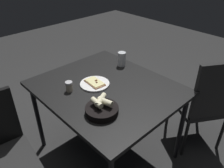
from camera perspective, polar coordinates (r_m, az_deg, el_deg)
ground at (r=2.32m, az=-1.13°, el=-16.54°), size 8.00×8.00×0.00m
dining_table at (r=1.86m, az=-1.36°, el=-2.27°), size 0.97×1.12×0.75m
pizza_plate at (r=1.85m, az=-4.41°, el=0.14°), size 0.24×0.24×0.04m
bread_basket at (r=1.54m, az=-2.58°, el=-6.29°), size 0.23×0.23×0.11m
beer_glass at (r=2.13m, az=2.49°, el=6.16°), size 0.08×0.08×0.13m
pepper_shaker at (r=1.79m, az=-10.85°, el=-0.73°), size 0.06×0.06×0.08m
chair_far at (r=2.19m, az=22.76°, el=-3.91°), size 0.61×0.61×0.98m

